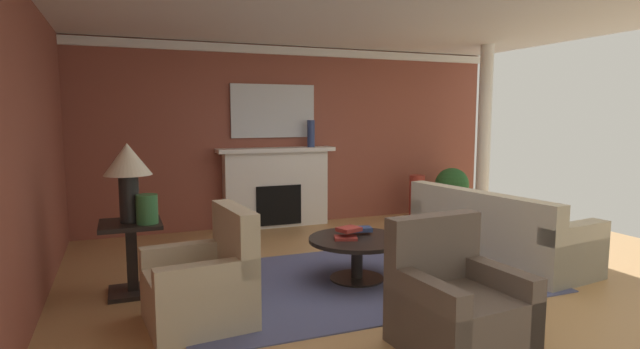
# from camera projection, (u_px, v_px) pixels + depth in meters

# --- Properties ---
(ground_plane) EXTENTS (8.34, 8.34, 0.00)m
(ground_plane) POSITION_uv_depth(u_px,v_px,m) (383.00, 278.00, 5.28)
(ground_plane) COLOR tan
(wall_fireplace) EXTENTS (7.02, 0.12, 2.76)m
(wall_fireplace) POSITION_uv_depth(u_px,v_px,m) (291.00, 136.00, 7.89)
(wall_fireplace) COLOR brown
(wall_fireplace) RESTS_ON ground_plane
(wall_window) EXTENTS (0.12, 6.50, 2.76)m
(wall_window) POSITION_uv_depth(u_px,v_px,m) (23.00, 155.00, 4.19)
(wall_window) COLOR brown
(wall_window) RESTS_ON ground_plane
(ceiling_panel) EXTENTS (7.02, 6.50, 0.06)m
(ceiling_panel) POSITION_uv_depth(u_px,v_px,m) (373.00, 11.00, 5.23)
(ceiling_panel) COLOR white
(crown_moulding) EXTENTS (7.02, 0.08, 0.12)m
(crown_moulding) POSITION_uv_depth(u_px,v_px,m) (292.00, 51.00, 7.66)
(crown_moulding) COLOR white
(area_rug) EXTENTS (3.69, 2.25, 0.01)m
(area_rug) POSITION_uv_depth(u_px,v_px,m) (357.00, 279.00, 5.23)
(area_rug) COLOR #4C517A
(area_rug) RESTS_ON ground_plane
(fireplace) EXTENTS (1.80, 0.35, 1.21)m
(fireplace) POSITION_uv_depth(u_px,v_px,m) (276.00, 189.00, 7.68)
(fireplace) COLOR white
(fireplace) RESTS_ON ground_plane
(mantel_mirror) EXTENTS (1.31, 0.04, 0.81)m
(mantel_mirror) POSITION_uv_depth(u_px,v_px,m) (273.00, 111.00, 7.65)
(mantel_mirror) COLOR silver
(sofa) EXTENTS (1.18, 2.20, 0.85)m
(sofa) POSITION_uv_depth(u_px,v_px,m) (496.00, 236.00, 5.87)
(sofa) COLOR #BCB299
(sofa) RESTS_ON ground_plane
(armchair_near_window) EXTENTS (0.87, 0.87, 0.95)m
(armchair_near_window) POSITION_uv_depth(u_px,v_px,m) (203.00, 287.00, 4.12)
(armchair_near_window) COLOR #C1B293
(armchair_near_window) RESTS_ON ground_plane
(armchair_facing_fireplace) EXTENTS (0.86, 0.86, 0.95)m
(armchair_facing_fireplace) POSITION_uv_depth(u_px,v_px,m) (456.00, 308.00, 3.66)
(armchair_facing_fireplace) COLOR brown
(armchair_facing_fireplace) RESTS_ON ground_plane
(coffee_table) EXTENTS (1.00, 1.00, 0.45)m
(coffee_table) POSITION_uv_depth(u_px,v_px,m) (357.00, 249.00, 5.19)
(coffee_table) COLOR black
(coffee_table) RESTS_ON ground_plane
(side_table) EXTENTS (0.56, 0.56, 0.70)m
(side_table) POSITION_uv_depth(u_px,v_px,m) (132.00, 253.00, 4.78)
(side_table) COLOR black
(side_table) RESTS_ON ground_plane
(table_lamp) EXTENTS (0.44, 0.44, 0.75)m
(table_lamp) POSITION_uv_depth(u_px,v_px,m) (128.00, 167.00, 4.69)
(table_lamp) COLOR black
(table_lamp) RESTS_ON side_table
(vase_tall_corner) EXTENTS (0.25, 0.25, 0.72)m
(vase_tall_corner) POSITION_uv_depth(u_px,v_px,m) (417.00, 197.00, 8.28)
(vase_tall_corner) COLOR #9E3328
(vase_tall_corner) RESTS_ON ground_plane
(vase_on_side_table) EXTENTS (0.20, 0.20, 0.27)m
(vase_on_side_table) POSITION_uv_depth(u_px,v_px,m) (147.00, 209.00, 4.68)
(vase_on_side_table) COLOR #33703D
(vase_on_side_table) RESTS_ON side_table
(vase_mantel_right) EXTENTS (0.12, 0.12, 0.41)m
(vase_mantel_right) POSITION_uv_depth(u_px,v_px,m) (311.00, 134.00, 7.73)
(vase_mantel_right) COLOR navy
(vase_mantel_right) RESTS_ON fireplace
(book_red_cover) EXTENTS (0.27, 0.24, 0.03)m
(book_red_cover) POSITION_uv_depth(u_px,v_px,m) (346.00, 238.00, 5.11)
(book_red_cover) COLOR maroon
(book_red_cover) RESTS_ON coffee_table
(book_art_folio) EXTENTS (0.26, 0.19, 0.04)m
(book_art_folio) POSITION_uv_depth(u_px,v_px,m) (360.00, 229.00, 5.33)
(book_art_folio) COLOR navy
(book_art_folio) RESTS_ON coffee_table
(book_small_novel) EXTENTS (0.27, 0.24, 0.04)m
(book_small_novel) POSITION_uv_depth(u_px,v_px,m) (349.00, 229.00, 5.14)
(book_small_novel) COLOR maroon
(book_small_novel) RESTS_ON coffee_table
(potted_plant) EXTENTS (0.56, 0.56, 0.83)m
(potted_plant) POSITION_uv_depth(u_px,v_px,m) (452.00, 188.00, 8.38)
(potted_plant) COLOR #A8754C
(potted_plant) RESTS_ON ground_plane
(column_white) EXTENTS (0.20, 0.20, 2.76)m
(column_white) POSITION_uv_depth(u_px,v_px,m) (484.00, 137.00, 7.71)
(column_white) COLOR white
(column_white) RESTS_ON ground_plane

